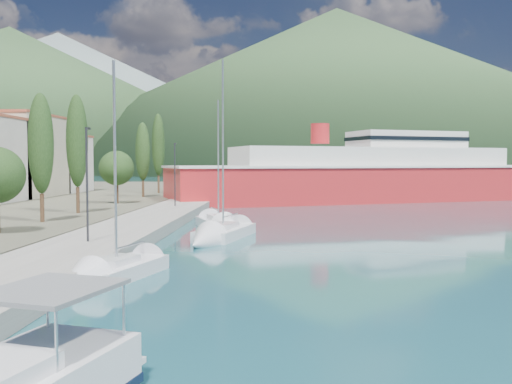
{
  "coord_description": "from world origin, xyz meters",
  "views": [
    {
      "loc": [
        1.33,
        -14.8,
        5.01
      ],
      "look_at": [
        0.0,
        14.0,
        3.5
      ],
      "focal_mm": 40.0,
      "sensor_mm": 36.0,
      "label": 1
    }
  ],
  "objects": [
    {
      "name": "ground",
      "position": [
        0.0,
        120.0,
        0.0
      ],
      "size": [
        1400.0,
        1400.0,
        0.0
      ],
      "primitive_type": "plane",
      "color": "#1C505A"
    },
    {
      "name": "quay",
      "position": [
        -9.0,
        26.0,
        0.4
      ],
      "size": [
        5.0,
        88.0,
        0.8
      ],
      "primitive_type": "cube",
      "color": "gray",
      "rests_on": "ground"
    },
    {
      "name": "hills_far",
      "position": [
        138.59,
        618.73,
        77.39
      ],
      "size": [
        1480.0,
        900.0,
        180.0
      ],
      "color": "slate",
      "rests_on": "ground"
    },
    {
      "name": "hills_near",
      "position": [
        98.04,
        372.5,
        49.18
      ],
      "size": [
        1010.0,
        520.0,
        115.0
      ],
      "color": "#32512D",
      "rests_on": "ground"
    },
    {
      "name": "tree_row",
      "position": [
        -15.99,
        32.31,
        5.78
      ],
      "size": [
        3.61,
        64.68,
        11.07
      ],
      "color": "#47301E",
      "rests_on": "land_strip"
    },
    {
      "name": "lamp_posts",
      "position": [
        -9.0,
        16.11,
        4.08
      ],
      "size": [
        0.15,
        46.21,
        6.06
      ],
      "color": "#2D2D33",
      "rests_on": "quay"
    },
    {
      "name": "sailboat_near",
      "position": [
        -6.17,
        7.88,
        0.28
      ],
      "size": [
        3.9,
        7.36,
        10.14
      ],
      "color": "silver",
      "rests_on": "ground"
    },
    {
      "name": "sailboat_mid",
      "position": [
        -2.95,
        20.57,
        0.3
      ],
      "size": [
        4.35,
        9.03,
        12.57
      ],
      "color": "silver",
      "rests_on": "ground"
    },
    {
      "name": "sailboat_far",
      "position": [
        -3.01,
        26.79,
        0.3
      ],
      "size": [
        4.69,
        7.55,
        10.59
      ],
      "color": "silver",
      "rests_on": "ground"
    },
    {
      "name": "ferry",
      "position": [
        12.88,
        59.42,
        3.15
      ],
      "size": [
        52.48,
        29.39,
        10.34
      ],
      "color": "red",
      "rests_on": "ground"
    }
  ]
}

